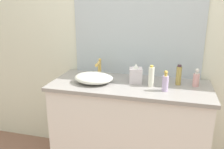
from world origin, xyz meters
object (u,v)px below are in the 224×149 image
(perfume_bottle, at_px, (196,79))
(tissue_box, at_px, (136,75))
(spray_can, at_px, (179,75))
(lotion_bottle, at_px, (151,76))
(sink_basin, at_px, (94,78))
(soap_dispenser, at_px, (165,82))

(perfume_bottle, distance_m, tissue_box, 0.52)
(perfume_bottle, relative_size, tissue_box, 0.91)
(perfume_bottle, xyz_separation_m, spray_can, (-0.15, 0.00, 0.02))
(lotion_bottle, xyz_separation_m, spray_can, (0.23, 0.10, -0.00))
(perfume_bottle, bearing_deg, spray_can, 179.05)
(sink_basin, xyz_separation_m, lotion_bottle, (0.51, 0.04, 0.04))
(tissue_box, bearing_deg, soap_dispenser, -29.21)
(lotion_bottle, relative_size, tissue_box, 1.06)
(lotion_bottle, bearing_deg, spray_can, 23.65)
(sink_basin, xyz_separation_m, tissue_box, (0.36, 0.10, 0.03))
(spray_can, bearing_deg, perfume_bottle, -0.95)
(soap_dispenser, height_order, tissue_box, same)
(lotion_bottle, distance_m, perfume_bottle, 0.39)
(sink_basin, bearing_deg, tissue_box, 15.07)
(perfume_bottle, height_order, tissue_box, tissue_box)
(sink_basin, xyz_separation_m, spray_can, (0.74, 0.14, 0.04))
(sink_basin, height_order, soap_dispenser, soap_dispenser)
(sink_basin, xyz_separation_m, soap_dispenser, (0.63, -0.05, 0.03))
(spray_can, bearing_deg, lotion_bottle, -156.35)
(soap_dispenser, height_order, spray_can, spray_can)
(sink_basin, bearing_deg, soap_dispenser, -4.57)
(lotion_bottle, bearing_deg, sink_basin, -175.88)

